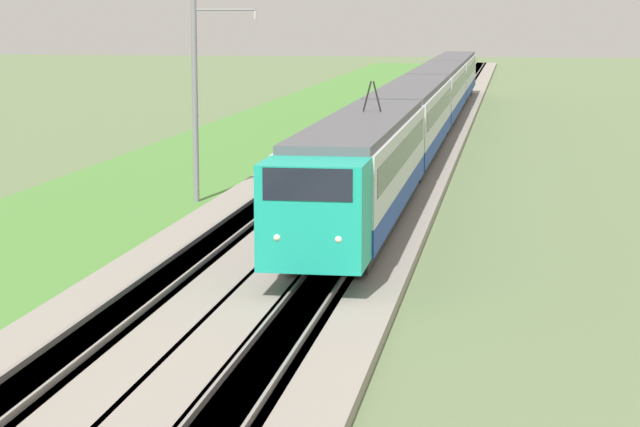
{
  "coord_description": "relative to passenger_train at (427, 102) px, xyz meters",
  "views": [
    {
      "loc": [
        -9.06,
        -9.3,
        7.48
      ],
      "look_at": [
        22.93,
        -4.27,
        2.22
      ],
      "focal_mm": 70.0,
      "sensor_mm": 36.0,
      "label": 1
    }
  ],
  "objects": [
    {
      "name": "grass_verge",
      "position": [
        -12.33,
        9.6,
        -2.3
      ],
      "size": [
        240.0,
        11.06,
        0.12
      ],
      "color": "#4C8438",
      "rests_on": "ground"
    },
    {
      "name": "passenger_train",
      "position": [
        0.0,
        0.0,
        0.0
      ],
      "size": [
        82.3,
        2.84,
        5.05
      ],
      "rotation": [
        0.0,
        0.0,
        3.14
      ],
      "color": "#19A88E",
      "rests_on": "ground"
    },
    {
      "name": "track_adjacent",
      "position": [
        -12.33,
        -0.0,
        -2.21
      ],
      "size": [
        240.0,
        1.57,
        0.45
      ],
      "color": "#4C4238",
      "rests_on": "ground"
    },
    {
      "name": "catenary_mast_mid",
      "position": [
        -24.47,
        7.19,
        2.0
      ],
      "size": [
        0.22,
        2.56,
        8.44
      ],
      "color": "slate",
      "rests_on": "ground"
    },
    {
      "name": "track_main",
      "position": [
        -12.33,
        4.27,
        -2.21
      ],
      "size": [
        240.0,
        1.57,
        0.45
      ],
      "color": "#4C4238",
      "rests_on": "ground"
    },
    {
      "name": "ballast_main",
      "position": [
        -12.33,
        4.27,
        -2.21
      ],
      "size": [
        240.0,
        4.4,
        0.3
      ],
      "color": "gray",
      "rests_on": "ground"
    },
    {
      "name": "ballast_adjacent",
      "position": [
        -12.33,
        -0.0,
        -2.21
      ],
      "size": [
        240.0,
        4.4,
        0.3
      ],
      "color": "gray",
      "rests_on": "ground"
    }
  ]
}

